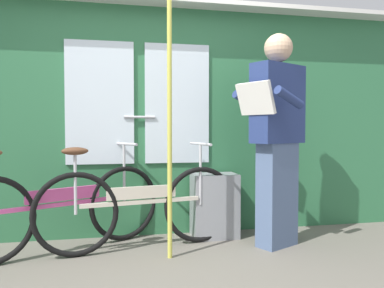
# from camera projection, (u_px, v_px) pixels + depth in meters

# --- Properties ---
(train_door_wall) EXTENTS (4.87, 0.28, 2.14)m
(train_door_wall) POSITION_uv_depth(u_px,v_px,m) (160.00, 114.00, 3.55)
(train_door_wall) COLOR #2D6B42
(train_door_wall) RESTS_ON ground_plane
(bicycle_near_door) EXTENTS (1.68, 0.48, 0.87)m
(bicycle_near_door) POSITION_uv_depth(u_px,v_px,m) (141.00, 206.00, 3.10)
(bicycle_near_door) COLOR black
(bicycle_near_door) RESTS_ON ground_plane
(bicycle_leaning_behind) EXTENTS (1.57, 0.85, 0.87)m
(bicycle_leaning_behind) POSITION_uv_depth(u_px,v_px,m) (63.00, 208.00, 3.02)
(bicycle_leaning_behind) COLOR black
(bicycle_leaning_behind) RESTS_ON ground_plane
(passenger_reading_newspaper) EXTENTS (0.64, 0.59, 1.77)m
(passenger_reading_newspaper) POSITION_uv_depth(u_px,v_px,m) (277.00, 134.00, 3.17)
(passenger_reading_newspaper) COLOR slate
(passenger_reading_newspaper) RESTS_ON ground_plane
(trash_bin_by_wall) EXTENTS (0.41, 0.28, 0.58)m
(trash_bin_by_wall) POSITION_uv_depth(u_px,v_px,m) (214.00, 205.00, 3.47)
(trash_bin_by_wall) COLOR gray
(trash_bin_by_wall) RESTS_ON ground_plane
(handrail_pole) EXTENTS (0.04, 0.04, 2.10)m
(handrail_pole) POSITION_uv_depth(u_px,v_px,m) (170.00, 120.00, 2.87)
(handrail_pole) COLOR #C6C14C
(handrail_pole) RESTS_ON ground_plane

